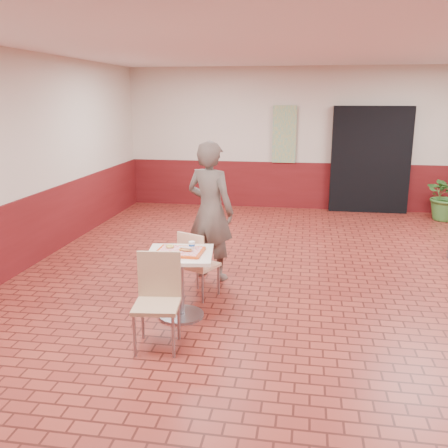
% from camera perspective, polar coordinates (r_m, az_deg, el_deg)
% --- Properties ---
extents(room_shell, '(8.01, 10.01, 3.01)m').
position_cam_1_polar(room_shell, '(5.93, 10.37, 5.67)').
color(room_shell, maroon).
rests_on(room_shell, ground).
extents(wainscot_band, '(8.00, 10.00, 1.00)m').
position_cam_1_polar(wainscot_band, '(6.16, 9.95, -3.57)').
color(wainscot_band, '#541011').
rests_on(wainscot_band, ground).
extents(corridor_doorway, '(1.60, 0.22, 2.20)m').
position_cam_1_polar(corridor_doorway, '(10.90, 16.38, 7.04)').
color(corridor_doorway, black).
rests_on(corridor_doorway, ground).
extents(promo_poster, '(0.50, 0.03, 1.20)m').
position_cam_1_polar(promo_poster, '(10.85, 6.91, 10.13)').
color(promo_poster, gray).
rests_on(promo_poster, wainscot_band).
extents(main_table, '(0.70, 0.70, 0.74)m').
position_cam_1_polar(main_table, '(5.48, -5.02, -5.71)').
color(main_table, beige).
rests_on(main_table, ground).
extents(chair_main_front, '(0.47, 0.47, 0.92)m').
position_cam_1_polar(chair_main_front, '(4.90, -7.57, -8.06)').
color(chair_main_front, tan).
rests_on(chair_main_front, ground).
extents(chair_main_back, '(0.51, 0.51, 0.83)m').
position_cam_1_polar(chair_main_back, '(5.98, -3.20, -4.29)').
color(chair_main_back, '#DAA883').
rests_on(chair_main_back, ground).
extents(customer, '(0.78, 0.65, 1.84)m').
position_cam_1_polar(customer, '(6.53, -1.57, 1.49)').
color(customer, brown).
rests_on(customer, ground).
extents(serving_tray, '(0.49, 0.38, 0.03)m').
position_cam_1_polar(serving_tray, '(5.40, -5.08, -3.16)').
color(serving_tray, '#C93F0F').
rests_on(serving_tray, main_table).
extents(ring_donut, '(0.12, 0.12, 0.03)m').
position_cam_1_polar(ring_donut, '(5.49, -6.21, -2.56)').
color(ring_donut, gold).
rests_on(ring_donut, serving_tray).
extents(long_john_donut, '(0.16, 0.11, 0.05)m').
position_cam_1_polar(long_john_donut, '(5.35, -4.39, -2.89)').
color(long_john_donut, '#CB873B').
rests_on(long_john_donut, serving_tray).
extents(paper_cup, '(0.07, 0.07, 0.09)m').
position_cam_1_polar(paper_cup, '(5.41, -3.70, -2.43)').
color(paper_cup, white).
rests_on(paper_cup, serving_tray).
extents(potted_plant, '(1.12, 1.05, 1.00)m').
position_cam_1_polar(potted_plant, '(10.75, 24.20, 3.03)').
color(potted_plant, '#3A732E').
rests_on(potted_plant, ground).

